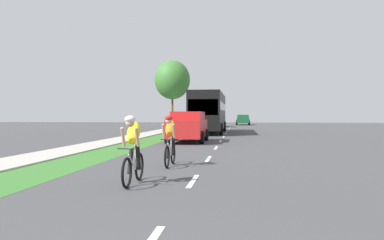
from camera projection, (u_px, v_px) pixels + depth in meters
name	position (u px, v px, depth m)	size (l,w,h in m)	color
ground_plane	(219.00, 143.00, 21.38)	(120.00, 120.00, 0.00)	#424244
grass_verge	(142.00, 142.00, 21.93)	(2.00, 70.00, 0.01)	#38722D
sidewalk_concrete	(110.00, 142.00, 22.17)	(1.91, 70.00, 0.10)	#B2ADA3
lane_markings_center	(222.00, 139.00, 25.35)	(0.12, 53.13, 0.01)	white
cyclist_lead	(133.00, 149.00, 8.68)	(0.42, 1.72, 1.58)	black
cyclist_trailing	(170.00, 140.00, 11.80)	(0.42, 1.72, 1.58)	black
suv_red	(188.00, 126.00, 22.33)	(2.15, 4.70, 1.79)	red
bus_black	(209.00, 111.00, 33.84)	(2.78, 11.60, 3.48)	black
sedan_maroon	(217.00, 121.00, 52.88)	(1.98, 4.30, 1.52)	maroon
pickup_dark_green	(243.00, 120.00, 61.02)	(2.22, 5.10, 1.64)	#194C2D
street_tree_far	(172.00, 80.00, 46.51)	(4.34, 4.34, 8.29)	brown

